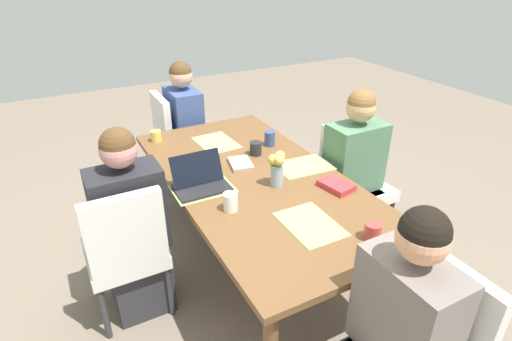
{
  "coord_description": "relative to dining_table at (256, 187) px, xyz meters",
  "views": [
    {
      "loc": [
        2.03,
        -1.08,
        1.98
      ],
      "look_at": [
        0.0,
        0.0,
        0.77
      ],
      "focal_mm": 28.92,
      "sensor_mm": 36.0,
      "label": 1
    }
  ],
  "objects": [
    {
      "name": "book_red_cover",
      "position": [
        -0.2,
        -0.01,
        0.08
      ],
      "size": [
        0.23,
        0.18,
        0.03
      ],
      "primitive_type": "cube",
      "rotation": [
        0.0,
        0.0,
        -0.22
      ],
      "color": "#B2A38E",
      "rests_on": "dining_table"
    },
    {
      "name": "coffee_mug_near_left",
      "position": [
        -0.39,
        0.32,
        0.12
      ],
      "size": [
        0.08,
        0.08,
        0.11
      ],
      "primitive_type": "cylinder",
      "color": "#33477A",
      "rests_on": "dining_table"
    },
    {
      "name": "laptop_near_left_far",
      "position": [
        -0.04,
        -0.36,
        0.11
      ],
      "size": [
        0.22,
        0.32,
        0.2
      ],
      "color": "black",
      "rests_on": "dining_table"
    },
    {
      "name": "placemat_head_left_right_near",
      "position": [
        -0.62,
        -0.01,
        0.07
      ],
      "size": [
        0.37,
        0.28,
        0.0
      ],
      "primitive_type": "cube",
      "rotation": [
        0.0,
        0.0,
        0.05
      ],
      "color": "#9EBC66",
      "rests_on": "dining_table"
    },
    {
      "name": "placemat_head_right_left_near",
      "position": [
        0.59,
        0.01,
        0.07
      ],
      "size": [
        0.36,
        0.26,
        0.0
      ],
      "primitive_type": "cube",
      "rotation": [
        0.0,
        0.0,
        3.13
      ],
      "color": "#9EBC66",
      "rests_on": "dining_table"
    },
    {
      "name": "coffee_mug_far_left",
      "position": [
        -0.87,
        -0.4,
        0.11
      ],
      "size": [
        0.08,
        0.08,
        0.08
      ],
      "primitive_type": "cylinder",
      "color": "#DBC64C",
      "rests_on": "dining_table"
    },
    {
      "name": "coffee_mug_near_right",
      "position": [
        0.26,
        -0.3,
        0.12
      ],
      "size": [
        0.08,
        0.08,
        0.1
      ],
      "primitive_type": "cylinder",
      "color": "white",
      "rests_on": "dining_table"
    },
    {
      "name": "person_far_left_mid",
      "position": [
        0.03,
        0.78,
        -0.13
      ],
      "size": [
        0.36,
        0.4,
        1.19
      ],
      "color": "#2D2D33",
      "rests_on": "ground_plane"
    },
    {
      "name": "chair_near_left_far",
      "position": [
        0.03,
        -0.86,
        -0.15
      ],
      "size": [
        0.44,
        0.44,
        0.9
      ],
      "color": "silver",
      "rests_on": "ground_plane"
    },
    {
      "name": "book_blue_cover",
      "position": [
        0.35,
        0.37,
        0.09
      ],
      "size": [
        0.22,
        0.17,
        0.04
      ],
      "primitive_type": "cube",
      "rotation": [
        0.0,
        0.0,
        0.18
      ],
      "color": "#B73338",
      "rests_on": "dining_table"
    },
    {
      "name": "placemat_near_left_far",
      "position": [
        -0.02,
        -0.35,
        0.07
      ],
      "size": [
        0.26,
        0.36,
        0.0
      ],
      "primitive_type": "cube",
      "rotation": [
        0.0,
        0.0,
        1.56
      ],
      "color": "#9EBC66",
      "rests_on": "dining_table"
    },
    {
      "name": "coffee_mug_centre_left",
      "position": [
        0.83,
        0.21,
        0.11
      ],
      "size": [
        0.08,
        0.08,
        0.09
      ],
      "primitive_type": "cylinder",
      "color": "#AD3D38",
      "rests_on": "dining_table"
    },
    {
      "name": "flower_vase",
      "position": [
        0.15,
        0.07,
        0.19
      ],
      "size": [
        0.1,
        0.11,
        0.22
      ],
      "color": "#8EA8B7",
      "rests_on": "dining_table"
    },
    {
      "name": "coffee_mug_centre_right",
      "position": [
        -0.3,
        0.16,
        0.12
      ],
      "size": [
        0.08,
        0.08,
        0.09
      ],
      "primitive_type": "cylinder",
      "color": "#232328",
      "rests_on": "dining_table"
    },
    {
      "name": "placemat_far_left_mid",
      "position": [
        0.01,
        0.35,
        0.07
      ],
      "size": [
        0.29,
        0.38,
        0.0
      ],
      "primitive_type": "cube",
      "rotation": [
        0.0,
        0.0,
        -1.64
      ],
      "color": "#9EBC66",
      "rests_on": "dining_table"
    },
    {
      "name": "person_near_left_far",
      "position": [
        -0.05,
        -0.8,
        -0.13
      ],
      "size": [
        0.36,
        0.4,
        1.19
      ],
      "color": "#2D2D33",
      "rests_on": "ground_plane"
    },
    {
      "name": "person_head_left_right_near",
      "position": [
        -1.31,
        -0.02,
        -0.13
      ],
      "size": [
        0.4,
        0.36,
        1.19
      ],
      "color": "#2D2D33",
      "rests_on": "ground_plane"
    },
    {
      "name": "dining_table",
      "position": [
        0.0,
        0.0,
        0.0
      ],
      "size": [
        2.06,
        1.03,
        0.72
      ],
      "color": "brown",
      "rests_on": "ground_plane"
    },
    {
      "name": "ground_plane",
      "position": [
        0.0,
        0.0,
        -0.65
      ],
      "size": [
        10.0,
        10.0,
        0.0
      ],
      "primitive_type": "plane",
      "color": "#756656"
    },
    {
      "name": "chair_head_left_right_near",
      "position": [
        -1.37,
        -0.1,
        -0.15
      ],
      "size": [
        0.44,
        0.44,
        0.9
      ],
      "color": "silver",
      "rests_on": "ground_plane"
    },
    {
      "name": "chair_far_left_mid",
      "position": [
        -0.04,
        0.84,
        -0.15
      ],
      "size": [
        0.44,
        0.44,
        0.9
      ],
      "color": "silver",
      "rests_on": "ground_plane"
    }
  ]
}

